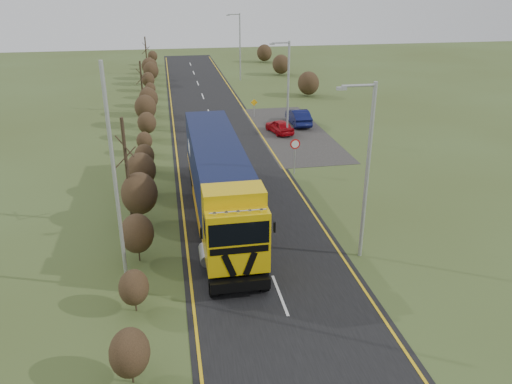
{
  "coord_description": "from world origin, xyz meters",
  "views": [
    {
      "loc": [
        -4.22,
        -21.43,
        12.48
      ],
      "look_at": [
        0.14,
        2.49,
        2.08
      ],
      "focal_mm": 35.0,
      "sensor_mm": 36.0,
      "label": 1
    }
  ],
  "objects_px": {
    "streetlight_near": "(366,166)",
    "speed_sign": "(295,149)",
    "car_red_hatchback": "(280,127)",
    "car_blue_sedan": "(298,117)",
    "lorry": "(218,178)"
  },
  "relations": [
    {
      "from": "car_red_hatchback",
      "to": "car_blue_sedan",
      "type": "bearing_deg",
      "value": -146.94
    },
    {
      "from": "car_red_hatchback",
      "to": "speed_sign",
      "type": "xyz_separation_m",
      "value": [
        -1.2,
        -9.91,
        1.18
      ]
    },
    {
      "from": "car_blue_sedan",
      "to": "streetlight_near",
      "type": "relative_size",
      "value": 0.52
    },
    {
      "from": "car_blue_sedan",
      "to": "speed_sign",
      "type": "xyz_separation_m",
      "value": [
        -3.54,
        -12.33,
        1.06
      ]
    },
    {
      "from": "speed_sign",
      "to": "streetlight_near",
      "type": "bearing_deg",
      "value": -88.49
    },
    {
      "from": "car_red_hatchback",
      "to": "streetlight_near",
      "type": "relative_size",
      "value": 0.42
    },
    {
      "from": "car_blue_sedan",
      "to": "car_red_hatchback",
      "type": "bearing_deg",
      "value": 46.43
    },
    {
      "from": "streetlight_near",
      "to": "lorry",
      "type": "bearing_deg",
      "value": 140.15
    },
    {
      "from": "lorry",
      "to": "speed_sign",
      "type": "distance_m",
      "value": 8.58
    },
    {
      "from": "car_blue_sedan",
      "to": "lorry",
      "type": "bearing_deg",
      "value": 63.44
    },
    {
      "from": "car_red_hatchback",
      "to": "streetlight_near",
      "type": "height_order",
      "value": "streetlight_near"
    },
    {
      "from": "streetlight_near",
      "to": "speed_sign",
      "type": "xyz_separation_m",
      "value": [
        -0.3,
        11.36,
        -2.87
      ]
    },
    {
      "from": "streetlight_near",
      "to": "speed_sign",
      "type": "height_order",
      "value": "streetlight_near"
    },
    {
      "from": "streetlight_near",
      "to": "car_red_hatchback",
      "type": "bearing_deg",
      "value": 87.57
    },
    {
      "from": "lorry",
      "to": "speed_sign",
      "type": "relative_size",
      "value": 6.29
    }
  ]
}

